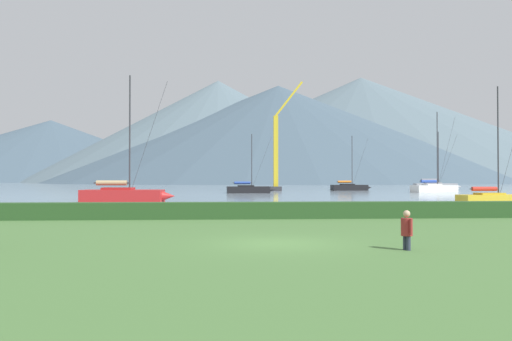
% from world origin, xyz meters
% --- Properties ---
extents(ground_plane, '(1000.00, 1000.00, 0.00)m').
position_xyz_m(ground_plane, '(0.00, 0.00, 0.00)').
color(ground_plane, '#477038').
extents(harbor_water, '(320.00, 246.00, 0.00)m').
position_xyz_m(harbor_water, '(0.00, 137.00, 0.00)').
color(harbor_water, '#8499A8').
rests_on(harbor_water, ground_plane).
extents(hedge_line, '(80.00, 1.20, 0.92)m').
position_xyz_m(hedge_line, '(0.00, 11.00, 0.46)').
color(hedge_line, '#284C23').
rests_on(hedge_line, ground_plane).
extents(sailboat_slip_0, '(7.60, 2.65, 9.12)m').
position_xyz_m(sailboat_slip_0, '(2.23, 60.80, 0.62)').
color(sailboat_slip_0, black).
rests_on(sailboat_slip_0, harbor_water).
extents(sailboat_slip_1, '(8.83, 3.13, 12.02)m').
position_xyz_m(sailboat_slip_1, '(-11.14, 31.25, 0.74)').
color(sailboat_slip_1, red).
rests_on(sailboat_slip_1, harbor_water).
extents(sailboat_slip_3, '(6.70, 2.44, 9.96)m').
position_xyz_m(sailboat_slip_3, '(20.72, 23.41, 0.57)').
color(sailboat_slip_3, gold).
rests_on(sailboat_slip_3, harbor_water).
extents(sailboat_slip_5, '(9.38, 3.31, 11.56)m').
position_xyz_m(sailboat_slip_5, '(40.46, 80.91, 0.77)').
color(sailboat_slip_5, '#9E9EA3').
rests_on(sailboat_slip_5, harbor_water).
extents(sailboat_slip_6, '(8.66, 4.02, 13.09)m').
position_xyz_m(sailboat_slip_6, '(32.54, 62.86, 0.73)').
color(sailboat_slip_6, white).
rests_on(sailboat_slip_6, harbor_water).
extents(sailboat_slip_8, '(7.87, 2.90, 10.31)m').
position_xyz_m(sailboat_slip_8, '(22.10, 76.80, 0.65)').
color(sailboat_slip_8, black).
rests_on(sailboat_slip_8, harbor_water).
extents(person_seated_viewer, '(0.36, 0.56, 1.25)m').
position_xyz_m(person_seated_viewer, '(3.90, -1.90, 0.69)').
color(person_seated_viewer, '#2D3347').
rests_on(person_seated_viewer, ground_plane).
extents(dock_crane, '(5.96, 2.00, 19.93)m').
position_xyz_m(dock_crane, '(8.00, 73.95, 6.23)').
color(dock_crane, '#333338').
rests_on(dock_crane, ground_plane).
extents(distant_hill_west_ridge, '(257.27, 257.27, 46.59)m').
position_xyz_m(distant_hill_west_ridge, '(-131.97, 378.59, 23.30)').
color(distant_hill_west_ridge, '#425666').
rests_on(distant_hill_west_ridge, ground_plane).
extents(distant_hill_central_peak, '(266.39, 266.39, 57.62)m').
position_xyz_m(distant_hill_central_peak, '(31.51, 283.53, 28.81)').
color(distant_hill_central_peak, '#425666').
rests_on(distant_hill_central_peak, ground_plane).
extents(distant_hill_east_ridge, '(228.32, 228.32, 63.85)m').
position_xyz_m(distant_hill_east_ridge, '(-4.42, 302.79, 31.93)').
color(distant_hill_east_ridge, slate).
rests_on(distant_hill_east_ridge, ground_plane).
extents(distant_hill_far_shoulder, '(351.29, 351.29, 79.60)m').
position_xyz_m(distant_hill_far_shoulder, '(104.32, 364.92, 39.80)').
color(distant_hill_far_shoulder, slate).
rests_on(distant_hill_far_shoulder, ground_plane).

